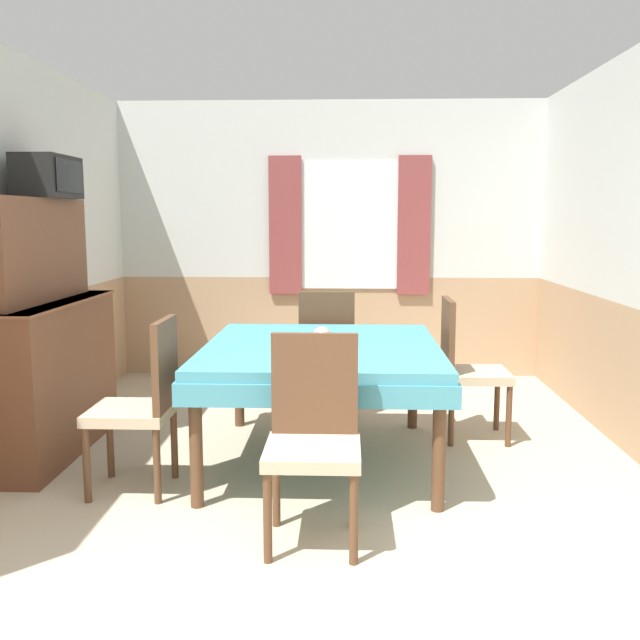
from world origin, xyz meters
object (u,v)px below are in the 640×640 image
(chair_head_near, at_px, (313,432))
(sideboard, at_px, (43,347))
(chair_left_near, at_px, (143,400))
(chair_right_far, at_px, (466,364))
(chair_head_window, at_px, (327,348))
(vase, at_px, (322,336))
(dining_table, at_px, (322,360))
(tv, at_px, (48,177))

(chair_head_near, height_order, sideboard, sideboard)
(chair_left_near, relative_size, chair_right_far, 1.00)
(chair_head_window, height_order, vase, chair_head_window)
(chair_head_window, distance_m, vase, 1.16)
(dining_table, relative_size, chair_right_far, 1.73)
(chair_head_near, distance_m, vase, 1.08)
(chair_right_far, bearing_deg, sideboard, -81.34)
(dining_table, height_order, chair_left_near, chair_left_near)
(dining_table, relative_size, chair_head_window, 1.73)
(chair_right_far, distance_m, sideboard, 2.80)
(chair_head_near, height_order, tv, tv)
(chair_left_near, xyz_separation_m, chair_head_near, (0.97, -0.56, 0.00))
(chair_head_near, bearing_deg, chair_left_near, -30.04)
(dining_table, height_order, chair_head_near, chair_head_near)
(chair_right_far, height_order, sideboard, sideboard)
(chair_head_window, relative_size, chair_right_far, 1.00)
(chair_right_far, xyz_separation_m, tv, (-2.75, -0.23, 1.26))
(vase, bearing_deg, sideboard, 175.45)
(dining_table, distance_m, sideboard, 1.79)
(dining_table, xyz_separation_m, chair_left_near, (-0.97, -0.52, -0.13))
(chair_head_window, xyz_separation_m, tv, (-1.78, -0.79, 1.26))
(chair_head_near, bearing_deg, chair_right_far, -121.24)
(chair_left_near, distance_m, sideboard, 1.04)
(chair_head_near, xyz_separation_m, vase, (0.00, 1.04, 0.29))
(sideboard, xyz_separation_m, vase, (1.79, -0.14, 0.11))
(dining_table, distance_m, chair_head_window, 1.09)
(chair_left_near, bearing_deg, sideboard, 53.02)
(sideboard, bearing_deg, dining_table, -3.16)
(dining_table, relative_size, vase, 14.23)
(chair_left_near, xyz_separation_m, vase, (0.97, 0.48, 0.29))
(chair_head_window, height_order, tv, tv)
(dining_table, bearing_deg, tv, 170.67)
(chair_head_window, relative_size, vase, 8.24)
(chair_right_far, bearing_deg, chair_head_near, -31.24)
(chair_head_near, relative_size, chair_head_window, 1.00)
(dining_table, bearing_deg, chair_right_far, 28.15)
(chair_right_far, xyz_separation_m, vase, (-0.97, -0.56, 0.29))
(chair_head_near, distance_m, chair_right_far, 1.87)
(vase, bearing_deg, chair_head_near, -90.07)
(sideboard, bearing_deg, chair_head_window, 28.72)
(chair_left_near, height_order, chair_right_far, same)
(vase, bearing_deg, tv, 169.32)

